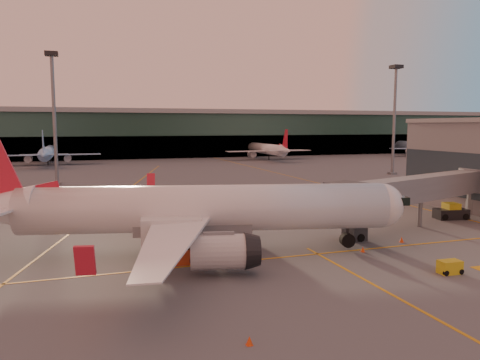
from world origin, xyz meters
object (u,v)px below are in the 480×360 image
object	(u,v)px
main_airplane	(191,211)
pushback_tug	(451,212)
catering_truck	(172,237)
gpu_cart	(450,267)

from	to	relation	value
main_airplane	pushback_tug	xyz separation A→B (m)	(34.28, 5.54, -3.15)
main_airplane	pushback_tug	bearing A→B (deg)	22.15
catering_truck	gpu_cart	world-z (taller)	catering_truck
gpu_cart	main_airplane	bearing A→B (deg)	148.88
main_airplane	gpu_cart	bearing A→B (deg)	-20.61
gpu_cart	pushback_tug	world-z (taller)	pushback_tug
main_airplane	pushback_tug	distance (m)	34.87
main_airplane	gpu_cart	world-z (taller)	main_airplane
main_airplane	catering_truck	xyz separation A→B (m)	(-2.11, -2.21, -1.76)
main_airplane	pushback_tug	size ratio (longest dim) A/B	9.56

